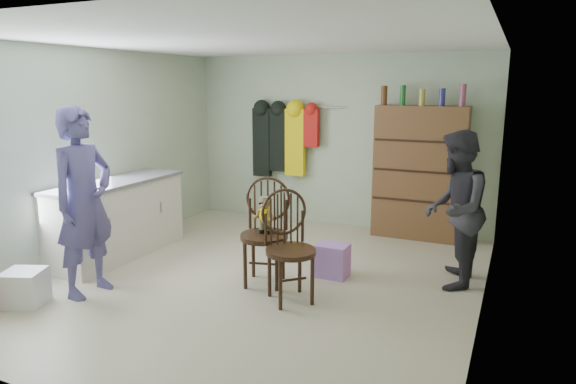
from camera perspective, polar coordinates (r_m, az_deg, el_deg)
The scene contains 11 objects.
ground_plane at distance 5.66m, azimuth -3.19°, elevation -9.62°, with size 5.00×5.00×0.00m, color beige.
room_walls at distance 5.77m, azimuth -0.91°, elevation 6.95°, with size 5.00×5.00×5.00m.
counter at distance 6.61m, azimuth -18.41°, elevation -2.77°, with size 0.64×1.86×0.94m.
plastic_tub at distance 5.59m, azimuth -27.22°, elevation -9.43°, with size 0.35×0.34×0.34m, color white.
chair_front at distance 5.39m, azimuth -2.52°, elevation -3.67°, with size 0.60×0.60×1.12m.
chair_far at distance 4.98m, azimuth 0.04°, elevation -5.55°, with size 0.68×0.68×1.08m.
striped_bag at distance 5.69m, azimuth 4.94°, elevation -7.57°, with size 0.34×0.27×0.36m, color #E572C7.
person_left at distance 5.41m, azimuth -21.73°, elevation -1.06°, with size 0.69×0.45×1.88m, color #4F4884.
person_right at distance 5.53m, azimuth 18.05°, elevation -1.86°, with size 0.79×0.62×1.63m, color #2D2B33.
dresser at distance 7.16m, azimuth 14.39°, elevation 2.14°, with size 1.20×0.39×2.08m.
coat_rack at distance 7.81m, azimuth -0.59°, elevation 5.81°, with size 1.42×0.12×1.09m.
Camera 1 is at (2.46, -4.66, 2.07)m, focal length 32.00 mm.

